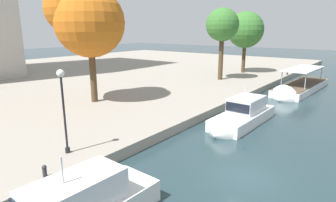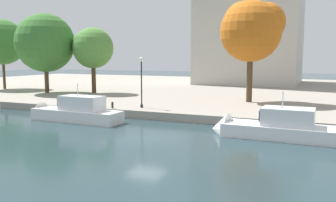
# 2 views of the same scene
# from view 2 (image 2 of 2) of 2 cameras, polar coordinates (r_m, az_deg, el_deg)

# --- Properties ---
(ground_plane) EXTENTS (220.00, 220.00, 0.00)m
(ground_plane) POSITION_cam_2_polar(r_m,az_deg,el_deg) (24.83, -3.51, -5.92)
(ground_plane) COLOR #23383D
(dock_promenade) EXTENTS (120.00, 55.00, 0.74)m
(dock_promenade) POSITION_cam_2_polar(r_m,az_deg,el_deg) (56.93, 12.21, 1.64)
(dock_promenade) COLOR gray
(dock_promenade) RESTS_ON ground_plane
(motor_yacht_1) EXTENTS (9.46, 2.57, 4.02)m
(motor_yacht_1) POSITION_cam_2_polar(r_m,az_deg,el_deg) (32.44, -15.09, -1.90)
(motor_yacht_1) COLOR silver
(motor_yacht_1) RESTS_ON ground_plane
(motor_yacht_2) EXTENTS (8.59, 2.81, 4.18)m
(motor_yacht_2) POSITION_cam_2_polar(r_m,az_deg,el_deg) (25.92, 15.82, -4.37)
(motor_yacht_2) COLOR white
(motor_yacht_2) RESTS_ON ground_plane
(mooring_bollard_0) EXTENTS (0.23, 0.23, 0.62)m
(mooring_bollard_0) POSITION_cam_2_polar(r_m,az_deg,el_deg) (34.15, -8.83, -0.60)
(mooring_bollard_0) COLOR #2D2D33
(mooring_bollard_0) RESTS_ON dock_promenade
(lamp_post) EXTENTS (0.41, 0.41, 4.80)m
(lamp_post) POSITION_cam_2_polar(r_m,az_deg,el_deg) (34.13, -4.25, 3.98)
(lamp_post) COLOR black
(lamp_post) RESTS_ON dock_promenade
(tree_0) EXTENTS (5.39, 5.39, 8.69)m
(tree_0) POSITION_cam_2_polar(r_m,az_deg,el_deg) (48.94, -12.08, 8.32)
(tree_0) COLOR #4C3823
(tree_0) RESTS_ON dock_promenade
(tree_1) EXTENTS (6.86, 7.03, 10.40)m
(tree_1) POSITION_cam_2_polar(r_m,az_deg,el_deg) (59.81, -24.49, 8.54)
(tree_1) COLOR #4C3823
(tree_1) RESTS_ON dock_promenade
(tree_2) EXTENTS (6.73, 6.96, 10.91)m
(tree_2) POSITION_cam_2_polar(r_m,az_deg,el_deg) (39.81, 13.19, 11.25)
(tree_2) COLOR #4C3823
(tree_2) RESTS_ON dock_promenade
(tree_5) EXTENTS (7.80, 7.80, 10.59)m
(tree_5) POSITION_cam_2_polar(r_m,az_deg,el_deg) (50.99, -19.14, 8.89)
(tree_5) COLOR #4C3823
(tree_5) RESTS_ON dock_promenade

